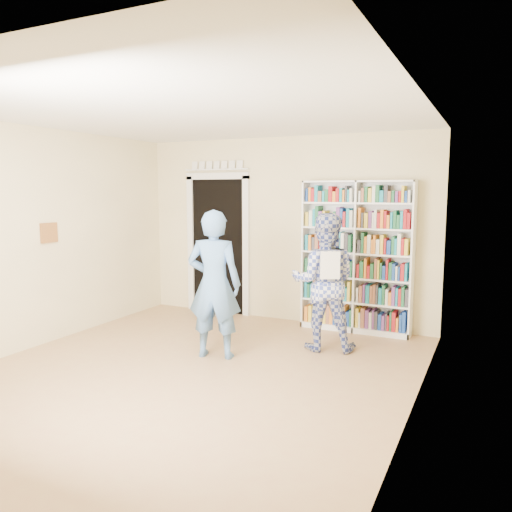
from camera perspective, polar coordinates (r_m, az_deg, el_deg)
The scene contains 11 objects.
floor at distance 5.49m, azimuth -7.37°, elevation -13.09°, with size 5.00×5.00×0.00m, color #A77651.
ceiling at distance 5.20m, azimuth -7.89°, elevation 15.97°, with size 5.00×5.00×0.00m, color white.
wall_back at distance 7.38m, azimuth 3.13°, elevation 3.00°, with size 4.50×4.50×0.00m, color #F6E5A9.
wall_left at distance 6.68m, azimuth -23.96°, elevation 1.90°, with size 5.00×5.00×0.00m, color #F6E5A9.
wall_right at distance 4.37m, azimuth 17.84°, elevation -0.44°, with size 5.00×5.00×0.00m, color #F6E5A9.
bookshelf at distance 6.91m, azimuth 11.42°, elevation -0.03°, with size 1.50×0.28×2.06m.
doorway at distance 7.87m, azimuth -4.36°, elevation 2.02°, with size 1.10×0.08×2.43m.
wall_art at distance 6.79m, azimuth -22.59°, elevation 2.47°, with size 0.03×0.25×0.25m, color brown.
man_blue at distance 5.75m, azimuth -4.80°, elevation -3.25°, with size 0.63×0.41×1.71m, color #517CB4.
man_plaid at distance 6.08m, azimuth 7.77°, elevation -2.96°, with size 0.81×0.63×1.66m, color #314095.
paper_sheet at distance 5.75m, azimuth 8.48°, elevation -1.06°, with size 0.23×0.01×0.32m, color white.
Camera 1 is at (2.84, -4.29, 1.92)m, focal length 35.00 mm.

